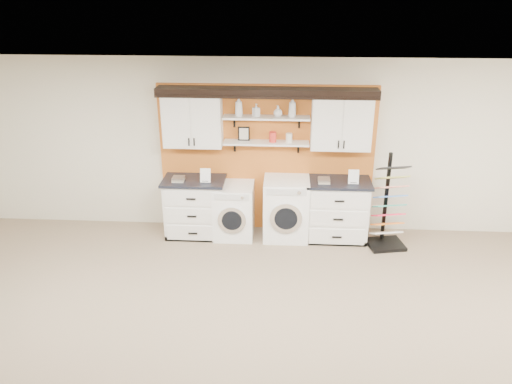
# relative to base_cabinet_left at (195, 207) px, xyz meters

# --- Properties ---
(ceiling) EXTENTS (10.00, 10.00, 0.00)m
(ceiling) POSITION_rel_base_cabinet_left_xyz_m (1.13, -3.64, 2.32)
(ceiling) COLOR white
(ceiling) RESTS_ON wall_back
(wall_back) EXTENTS (10.00, 0.00, 10.00)m
(wall_back) POSITION_rel_base_cabinet_left_xyz_m (1.13, 0.36, 0.92)
(wall_back) COLOR beige
(wall_back) RESTS_ON floor
(accent_panel) EXTENTS (3.40, 0.07, 2.40)m
(accent_panel) POSITION_rel_base_cabinet_left_xyz_m (1.13, 0.32, 0.72)
(accent_panel) COLOR #BD6220
(accent_panel) RESTS_ON wall_back
(upper_cabinet_left) EXTENTS (0.90, 0.35, 0.84)m
(upper_cabinet_left) POSITION_rel_base_cabinet_left_xyz_m (-0.00, 0.15, 1.40)
(upper_cabinet_left) COLOR white
(upper_cabinet_left) RESTS_ON wall_back
(upper_cabinet_right) EXTENTS (0.90, 0.35, 0.84)m
(upper_cabinet_right) POSITION_rel_base_cabinet_left_xyz_m (2.26, 0.15, 1.40)
(upper_cabinet_right) COLOR white
(upper_cabinet_right) RESTS_ON wall_back
(shelf_lower) EXTENTS (1.32, 0.28, 0.03)m
(shelf_lower) POSITION_rel_base_cabinet_left_xyz_m (1.13, 0.16, 1.05)
(shelf_lower) COLOR white
(shelf_lower) RESTS_ON wall_back
(shelf_upper) EXTENTS (1.32, 0.28, 0.03)m
(shelf_upper) POSITION_rel_base_cabinet_left_xyz_m (1.13, 0.16, 1.45)
(shelf_upper) COLOR white
(shelf_upper) RESTS_ON wall_back
(crown_molding) EXTENTS (3.30, 0.41, 0.13)m
(crown_molding) POSITION_rel_base_cabinet_left_xyz_m (1.13, 0.17, 1.85)
(crown_molding) COLOR black
(crown_molding) RESTS_ON wall_back
(picture_frame) EXTENTS (0.18, 0.02, 0.22)m
(picture_frame) POSITION_rel_base_cabinet_left_xyz_m (0.78, 0.21, 1.18)
(picture_frame) COLOR black
(picture_frame) RESTS_ON shelf_lower
(canister_red) EXTENTS (0.11, 0.11, 0.16)m
(canister_red) POSITION_rel_base_cabinet_left_xyz_m (1.23, 0.16, 1.15)
(canister_red) COLOR red
(canister_red) RESTS_ON shelf_lower
(canister_cream) EXTENTS (0.10, 0.10, 0.14)m
(canister_cream) POSITION_rel_base_cabinet_left_xyz_m (1.48, 0.16, 1.14)
(canister_cream) COLOR silver
(canister_cream) RESTS_ON shelf_lower
(base_cabinet_left) EXTENTS (0.98, 0.66, 0.96)m
(base_cabinet_left) POSITION_rel_base_cabinet_left_xyz_m (0.00, 0.00, 0.00)
(base_cabinet_left) COLOR white
(base_cabinet_left) RESTS_ON floor
(base_cabinet_right) EXTENTS (1.01, 0.66, 0.99)m
(base_cabinet_right) POSITION_rel_base_cabinet_left_xyz_m (2.26, -0.00, 0.01)
(base_cabinet_right) COLOR white
(base_cabinet_right) RESTS_ON floor
(washer) EXTENTS (0.63, 0.71, 0.87)m
(washer) POSITION_rel_base_cabinet_left_xyz_m (0.63, -0.00, -0.04)
(washer) COLOR white
(washer) RESTS_ON floor
(dryer) EXTENTS (0.71, 0.71, 0.99)m
(dryer) POSITION_rel_base_cabinet_left_xyz_m (1.46, -0.00, 0.02)
(dryer) COLOR white
(dryer) RESTS_ON floor
(sample_rack) EXTENTS (0.62, 0.55, 1.48)m
(sample_rack) POSITION_rel_base_cabinet_left_xyz_m (3.03, -0.21, 0.01)
(sample_rack) COLOR black
(sample_rack) RESTS_ON floor
(soap_bottle_a) EXTENTS (0.14, 0.14, 0.30)m
(soap_bottle_a) POSITION_rel_base_cabinet_left_xyz_m (0.71, 0.16, 1.62)
(soap_bottle_a) COLOR silver
(soap_bottle_a) RESTS_ON shelf_upper
(soap_bottle_b) EXTENTS (0.12, 0.12, 0.19)m
(soap_bottle_b) POSITION_rel_base_cabinet_left_xyz_m (0.97, 0.16, 1.56)
(soap_bottle_b) COLOR silver
(soap_bottle_b) RESTS_ON shelf_upper
(soap_bottle_c) EXTENTS (0.18, 0.18, 0.17)m
(soap_bottle_c) POSITION_rel_base_cabinet_left_xyz_m (1.30, 0.16, 1.55)
(soap_bottle_c) COLOR silver
(soap_bottle_c) RESTS_ON shelf_upper
(soap_bottle_d) EXTENTS (0.14, 0.14, 0.31)m
(soap_bottle_d) POSITION_rel_base_cabinet_left_xyz_m (1.52, 0.16, 1.62)
(soap_bottle_d) COLOR silver
(soap_bottle_d) RESTS_ON shelf_upper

